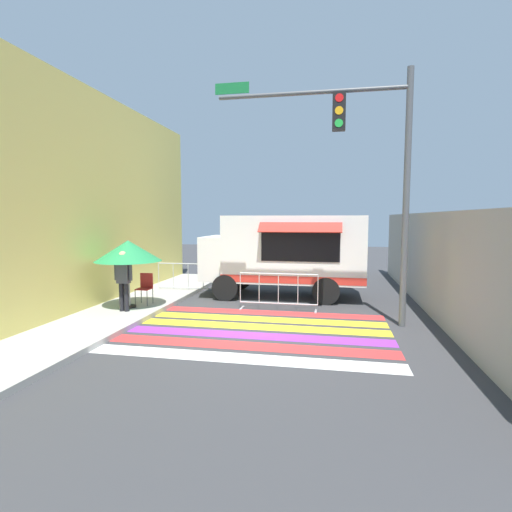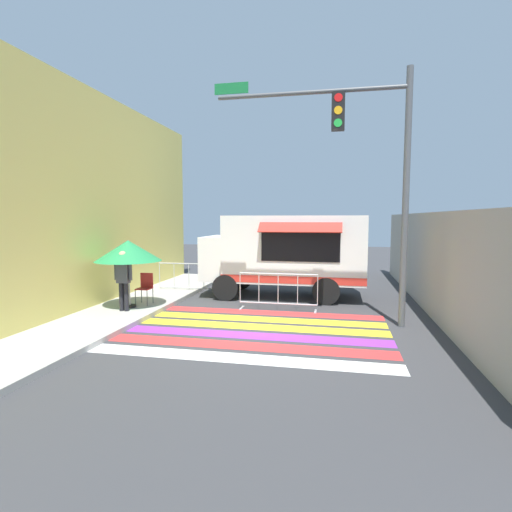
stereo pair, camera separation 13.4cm
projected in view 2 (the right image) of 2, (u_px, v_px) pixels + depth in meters
name	position (u px, v px, depth m)	size (l,w,h in m)	color
ground_plane	(256.00, 329.00, 9.83)	(60.00, 60.00, 0.00)	#38383A
sidewalk_left	(69.00, 316.00, 10.88)	(4.40, 16.00, 0.13)	#A8A59E
building_left_facade	(64.00, 199.00, 10.58)	(0.25, 16.00, 6.46)	#E5D166
concrete_wall_right	(429.00, 262.00, 11.71)	(0.20, 16.00, 2.88)	#A39E93
crosswalk_painted	(255.00, 331.00, 9.62)	(6.40, 4.36, 0.01)	white
food_truck	(283.00, 251.00, 13.75)	(5.46, 2.77, 2.80)	white
traffic_signal_pole	(366.00, 154.00, 9.80)	(4.91, 0.29, 6.31)	#515456
patio_umbrella	(128.00, 251.00, 11.47)	(1.89, 1.89, 1.95)	black
folding_chair	(145.00, 285.00, 12.05)	(0.40, 0.40, 0.93)	#4C4C51
vendor_person	(123.00, 277.00, 11.06)	(0.53, 0.22, 1.68)	black
barricade_front	(278.00, 292.00, 11.77)	(2.33, 0.44, 1.10)	#B7BABF
barricade_side	(189.00, 278.00, 14.43)	(2.30, 0.44, 1.10)	#B7BABF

